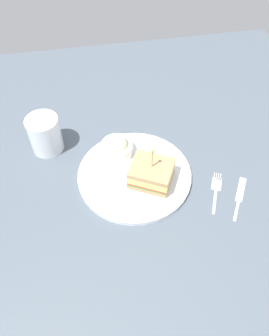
{
  "coord_description": "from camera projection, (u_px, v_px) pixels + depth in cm",
  "views": [
    {
      "loc": [
        8.47,
        47.08,
        62.61
      ],
      "look_at": [
        0.0,
        0.0,
        3.18
      ],
      "focal_mm": 35.6,
      "sensor_mm": 36.0,
      "label": 1
    }
  ],
  "objects": [
    {
      "name": "ground_plane",
      "position": [
        134.0,
        179.0,
        0.8
      ],
      "size": [
        116.5,
        116.5,
        2.0
      ],
      "primitive_type": "cube",
      "color": "#4C5660"
    },
    {
      "name": "plate",
      "position": [
        134.0,
        175.0,
        0.78
      ],
      "size": [
        26.58,
        26.58,
        1.18
      ],
      "primitive_type": "cylinder",
      "color": "white",
      "rests_on": "ground_plane"
    },
    {
      "name": "sandwich_half_center",
      "position": [
        151.0,
        173.0,
        0.75
      ],
      "size": [
        11.75,
        11.2,
        10.32
      ],
      "color": "tan",
      "rests_on": "plate"
    },
    {
      "name": "coleslaw_bowl",
      "position": [
        117.0,
        147.0,
        0.8
      ],
      "size": [
        7.74,
        7.74,
        5.58
      ],
      "color": "white",
      "rests_on": "plate"
    },
    {
      "name": "drink_glass",
      "position": [
        46.0,
        136.0,
        0.81
      ],
      "size": [
        7.85,
        7.85,
        9.41
      ],
      "color": "beige",
      "rests_on": "ground_plane"
    },
    {
      "name": "fork",
      "position": [
        216.0,
        188.0,
        0.76
      ],
      "size": [
        5.69,
        11.0,
        0.35
      ],
      "color": "silver",
      "rests_on": "ground_plane"
    },
    {
      "name": "knife",
      "position": [
        240.0,
        196.0,
        0.75
      ],
      "size": [
        7.18,
        11.18,
        0.35
      ],
      "color": "silver",
      "rests_on": "ground_plane"
    }
  ]
}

